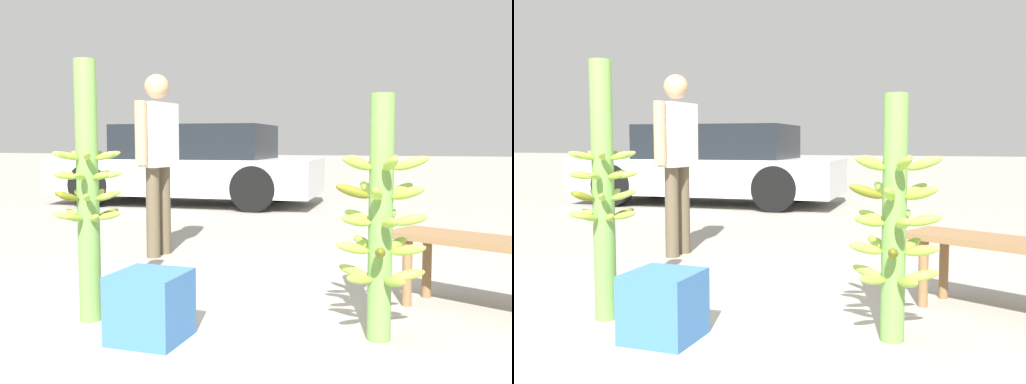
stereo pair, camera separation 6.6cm
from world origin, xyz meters
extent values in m
plane|color=#9E998E|center=(0.00, 0.00, 0.00)|extent=(80.00, 80.00, 0.00)
cylinder|color=#6B9E47|center=(-0.71, 0.07, 0.74)|extent=(0.12, 0.12, 1.48)
ellipsoid|color=#93BC3D|center=(-0.63, 0.17, 0.94)|extent=(0.12, 0.13, 0.07)
ellipsoid|color=#656718|center=(-0.73, 0.20, 0.94)|extent=(0.06, 0.15, 0.07)
ellipsoid|color=#93BC3D|center=(-0.82, 0.13, 0.94)|extent=(0.14, 0.10, 0.07)
ellipsoid|color=#93BC3D|center=(-0.83, 0.03, 0.94)|extent=(0.15, 0.09, 0.07)
ellipsoid|color=#93BC3D|center=(-0.75, -0.04, 0.94)|extent=(0.08, 0.15, 0.07)
ellipsoid|color=#93BC3D|center=(-0.64, -0.03, 0.94)|extent=(0.11, 0.14, 0.07)
ellipsoid|color=#93BC3D|center=(-0.59, 0.07, 0.94)|extent=(0.14, 0.05, 0.07)
ellipsoid|color=#93BC3D|center=(-0.84, 0.07, 0.83)|extent=(0.14, 0.05, 0.06)
ellipsoid|color=#93BC3D|center=(-0.78, -0.03, 0.83)|extent=(0.11, 0.14, 0.06)
ellipsoid|color=#93BC3D|center=(-0.68, -0.05, 0.83)|extent=(0.08, 0.15, 0.06)
ellipsoid|color=#93BC3D|center=(-0.60, 0.03, 0.83)|extent=(0.14, 0.09, 0.06)
ellipsoid|color=#93BC3D|center=(-0.60, 0.14, 0.83)|extent=(0.14, 0.10, 0.06)
ellipsoid|color=#93BC3D|center=(-0.69, 0.20, 0.83)|extent=(0.06, 0.15, 0.06)
ellipsoid|color=#656718|center=(-0.80, 0.17, 0.83)|extent=(0.12, 0.13, 0.06)
ellipsoid|color=#656718|center=(-0.83, 0.03, 0.72)|extent=(0.15, 0.08, 0.07)
ellipsoid|color=#656718|center=(-0.75, -0.04, 0.72)|extent=(0.08, 0.15, 0.07)
ellipsoid|color=#93BC3D|center=(-0.65, -0.03, 0.72)|extent=(0.11, 0.14, 0.07)
ellipsoid|color=#93BC3D|center=(-0.59, 0.06, 0.72)|extent=(0.15, 0.05, 0.07)
ellipsoid|color=#93BC3D|center=(-0.62, 0.16, 0.72)|extent=(0.13, 0.13, 0.07)
ellipsoid|color=#93BC3D|center=(-0.72, 0.20, 0.72)|extent=(0.05, 0.14, 0.07)
ellipsoid|color=#656718|center=(-0.82, 0.14, 0.72)|extent=(0.14, 0.11, 0.07)
ellipsoid|color=#656718|center=(-0.65, 0.18, 0.61)|extent=(0.10, 0.14, 0.07)
ellipsoid|color=#93BC3D|center=(-0.76, 0.19, 0.61)|extent=(0.09, 0.14, 0.07)
ellipsoid|color=#93BC3D|center=(-0.83, 0.11, 0.61)|extent=(0.15, 0.07, 0.07)
ellipsoid|color=#93BC3D|center=(-0.81, 0.00, 0.61)|extent=(0.14, 0.11, 0.07)
ellipsoid|color=#93BC3D|center=(-0.72, -0.05, 0.61)|extent=(0.04, 0.14, 0.07)
ellipsoid|color=#93BC3D|center=(-0.62, -0.01, 0.61)|extent=(0.13, 0.12, 0.07)
ellipsoid|color=#93BC3D|center=(-0.59, 0.10, 0.61)|extent=(0.15, 0.06, 0.07)
cylinder|color=#6B9E47|center=(0.89, 0.26, 0.63)|extent=(0.12, 0.12, 1.26)
ellipsoid|color=#93BC3D|center=(0.77, 0.34, 0.91)|extent=(0.19, 0.14, 0.10)
ellipsoid|color=#93BC3D|center=(0.78, 0.17, 0.91)|extent=(0.18, 0.16, 0.10)
ellipsoid|color=#93BC3D|center=(0.95, 0.13, 0.91)|extent=(0.12, 0.19, 0.10)
ellipsoid|color=#93BC3D|center=(1.04, 0.27, 0.91)|extent=(0.19, 0.07, 0.10)
ellipsoid|color=#93BC3D|center=(0.93, 0.40, 0.91)|extent=(0.09, 0.19, 0.10)
ellipsoid|color=#93BC3D|center=(0.89, 0.12, 0.77)|extent=(0.06, 0.19, 0.10)
ellipsoid|color=#93BC3D|center=(1.03, 0.21, 0.77)|extent=(0.19, 0.11, 0.10)
ellipsoid|color=#93BC3D|center=(0.98, 0.37, 0.77)|extent=(0.16, 0.18, 0.10)
ellipsoid|color=#93BC3D|center=(0.81, 0.38, 0.77)|extent=(0.15, 0.18, 0.10)
ellipsoid|color=#656718|center=(0.76, 0.22, 0.77)|extent=(0.19, 0.10, 0.10)
ellipsoid|color=#93BC3D|center=(0.95, 0.13, 0.63)|extent=(0.12, 0.19, 0.09)
ellipsoid|color=#93BC3D|center=(1.04, 0.27, 0.63)|extent=(0.19, 0.07, 0.09)
ellipsoid|color=#93BC3D|center=(0.92, 0.40, 0.63)|extent=(0.09, 0.19, 0.09)
ellipsoid|color=#93BC3D|center=(0.77, 0.33, 0.63)|extent=(0.19, 0.14, 0.09)
ellipsoid|color=#93BC3D|center=(0.79, 0.16, 0.63)|extent=(0.17, 0.16, 0.09)
ellipsoid|color=#93BC3D|center=(0.76, 0.20, 0.48)|extent=(0.19, 0.12, 0.09)
ellipsoid|color=#656718|center=(0.91, 0.12, 0.48)|extent=(0.07, 0.19, 0.09)
ellipsoid|color=#93BC3D|center=(1.04, 0.23, 0.48)|extent=(0.19, 0.09, 0.09)
ellipsoid|color=#93BC3D|center=(0.96, 0.39, 0.48)|extent=(0.14, 0.19, 0.09)
ellipsoid|color=#93BC3D|center=(0.80, 0.37, 0.48)|extent=(0.16, 0.17, 0.09)
ellipsoid|color=#93BC3D|center=(0.98, 0.14, 0.34)|extent=(0.15, 0.18, 0.09)
ellipsoid|color=#93BC3D|center=(1.03, 0.30, 0.34)|extent=(0.19, 0.11, 0.09)
ellipsoid|color=#93BC3D|center=(0.89, 0.41, 0.34)|extent=(0.05, 0.19, 0.09)
ellipsoid|color=#93BC3D|center=(0.76, 0.31, 0.34)|extent=(0.19, 0.11, 0.09)
ellipsoid|color=#93BC3D|center=(0.81, 0.14, 0.34)|extent=(0.15, 0.18, 0.09)
cylinder|color=brown|center=(-1.23, 1.78, 0.40)|extent=(0.13, 0.13, 0.80)
cylinder|color=brown|center=(-1.22, 1.97, 0.40)|extent=(0.13, 0.13, 0.80)
cube|color=white|center=(-1.23, 1.88, 1.08)|extent=(0.21, 0.44, 0.57)
cylinder|color=tan|center=(-1.24, 1.61, 1.10)|extent=(0.11, 0.11, 0.54)
cylinder|color=tan|center=(-1.21, 2.14, 1.10)|extent=(0.11, 0.11, 0.54)
sphere|color=tan|center=(-1.23, 1.88, 1.51)|extent=(0.22, 0.22, 0.22)
cylinder|color=olive|center=(1.10, 1.18, 0.21)|extent=(0.06, 0.06, 0.42)
cylinder|color=olive|center=(0.99, 0.94, 0.21)|extent=(0.06, 0.06, 0.42)
cube|color=silver|center=(-2.82, 5.85, 0.47)|extent=(4.39, 1.99, 0.56)
cube|color=black|center=(-2.65, 5.86, 1.02)|extent=(2.46, 1.73, 0.54)
cylinder|color=black|center=(-4.10, 4.99, 0.34)|extent=(0.69, 0.24, 0.68)
cylinder|color=black|center=(-4.19, 6.54, 0.34)|extent=(0.69, 0.24, 0.68)
cylinder|color=black|center=(-1.44, 5.16, 0.34)|extent=(0.69, 0.24, 0.68)
cylinder|color=black|center=(-1.54, 6.71, 0.34)|extent=(0.69, 0.24, 0.68)
cube|color=#386BB2|center=(-0.22, -0.11, 0.18)|extent=(0.35, 0.35, 0.35)
camera|label=1|loc=(1.19, -2.66, 1.02)|focal=40.00mm
camera|label=2|loc=(1.26, -2.64, 1.02)|focal=40.00mm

